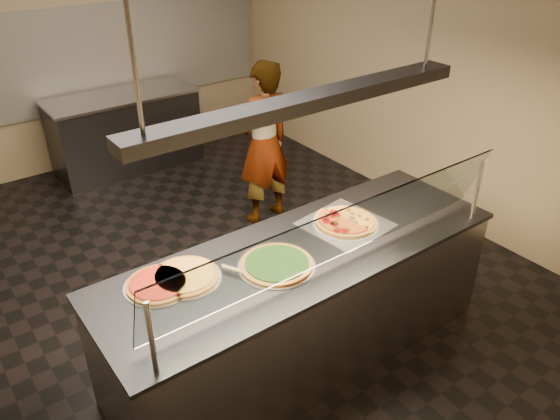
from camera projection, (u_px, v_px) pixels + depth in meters
ground at (211, 272)px, 4.97m from camera, size 5.00×6.00×0.02m
wall_back at (71, 42)px, 6.31m from camera, size 5.00×0.02×3.00m
wall_right at (417, 63)px, 5.51m from camera, size 0.02×6.00×3.00m
tile_band at (75, 60)px, 6.39m from camera, size 4.90×0.02×1.20m
serving_counter at (302, 304)px, 3.85m from camera, size 2.85×0.94×0.93m
sneeze_guard at (341, 235)px, 3.23m from camera, size 2.61×0.18×0.54m
perforated_tray at (345, 223)px, 3.90m from camera, size 0.60×0.60×0.01m
half_pizza_pepperoni at (334, 225)px, 3.83m from camera, size 0.28×0.46×0.05m
half_pizza_sausage at (357, 217)px, 3.94m from camera, size 0.28×0.46×0.04m
pizza_spinach at (276, 264)px, 3.45m from camera, size 0.50×0.50×0.03m
pizza_cheese at (185, 276)px, 3.35m from camera, size 0.44×0.44×0.03m
pizza_tomato at (158, 284)px, 3.28m from camera, size 0.41×0.41×0.03m
pizza_spatula at (241, 267)px, 3.40m from camera, size 0.26×0.20×0.02m
prep_table at (126, 131)px, 6.67m from camera, size 1.75×0.74×0.93m
worker at (264, 144)px, 5.39m from camera, size 0.63×0.43×1.67m
heat_lamp_housing at (308, 102)px, 3.11m from camera, size 2.30×0.18×0.08m
lamp_rod_left at (129, 24)px, 2.32m from camera, size 0.02×0.02×1.01m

